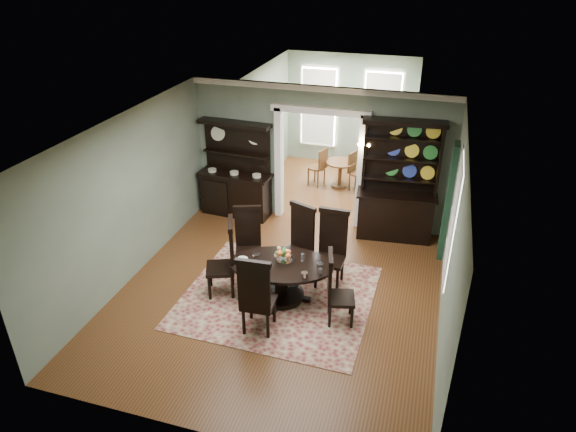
% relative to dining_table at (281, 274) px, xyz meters
% --- Properties ---
extents(room, '(5.51, 6.01, 3.01)m').
position_rel_dining_table_xyz_m(room, '(-0.09, 0.06, 1.09)').
color(room, brown).
rests_on(room, ground).
extents(parlor, '(3.51, 3.50, 3.01)m').
position_rel_dining_table_xyz_m(parlor, '(-0.09, 5.55, 1.03)').
color(parlor, brown).
rests_on(parlor, ground).
extents(doorway_trim, '(2.08, 0.25, 2.57)m').
position_rel_dining_table_xyz_m(doorway_trim, '(-0.09, 3.02, 1.13)').
color(doorway_trim, white).
rests_on(doorway_trim, floor).
extents(right_window, '(0.15, 1.47, 2.12)m').
position_rel_dining_table_xyz_m(right_window, '(2.61, 0.95, 1.11)').
color(right_window, white).
rests_on(right_window, wall_right).
extents(wall_sconce, '(0.27, 0.21, 0.21)m').
position_rel_dining_table_xyz_m(wall_sconce, '(0.86, 2.87, 1.40)').
color(wall_sconce, '#C18C33').
rests_on(wall_sconce, back_wall_right).
extents(rug, '(3.27, 2.95, 0.01)m').
position_rel_dining_table_xyz_m(rug, '(-0.06, -0.00, -0.48)').
color(rug, maroon).
rests_on(rug, floor).
extents(dining_table, '(1.94, 1.90, 0.70)m').
position_rel_dining_table_xyz_m(dining_table, '(0.00, 0.00, 0.00)').
color(dining_table, black).
rests_on(dining_table, rug).
extents(centerpiece, '(1.55, 0.99, 0.25)m').
position_rel_dining_table_xyz_m(centerpiece, '(0.05, 0.08, 0.29)').
color(centerpiece, silver).
rests_on(centerpiece, dining_table).
extents(chair_far_left, '(0.61, 0.60, 1.32)m').
position_rel_dining_table_xyz_m(chair_far_left, '(-0.83, 0.63, 0.21)').
color(chair_far_left, black).
rests_on(chair_far_left, rug).
extents(chair_far_mid, '(0.67, 0.66, 1.42)m').
position_rel_dining_table_xyz_m(chair_far_mid, '(0.10, 0.77, 0.26)').
color(chair_far_mid, black).
rests_on(chair_far_mid, rug).
extents(chair_far_right, '(0.55, 0.51, 1.42)m').
position_rel_dining_table_xyz_m(chair_far_right, '(0.70, 0.76, 0.26)').
color(chair_far_right, black).
rests_on(chair_far_right, rug).
extents(chair_end_left, '(0.66, 0.67, 1.42)m').
position_rel_dining_table_xyz_m(chair_end_left, '(-0.95, -0.11, 0.26)').
color(chair_end_left, black).
rests_on(chair_end_left, rug).
extents(chair_end_right, '(0.55, 0.56, 1.27)m').
position_rel_dining_table_xyz_m(chair_end_right, '(1.00, -0.35, 0.18)').
color(chair_end_right, black).
rests_on(chair_end_right, rug).
extents(chair_near, '(0.55, 0.53, 1.42)m').
position_rel_dining_table_xyz_m(chair_near, '(-0.09, -1.00, 0.26)').
color(chair_near, black).
rests_on(chair_near, rug).
extents(sideboard, '(1.66, 0.69, 2.14)m').
position_rel_dining_table_xyz_m(sideboard, '(-1.92, 2.77, 0.26)').
color(sideboard, black).
rests_on(sideboard, floor).
extents(welsh_dresser, '(1.66, 0.74, 2.51)m').
position_rel_dining_table_xyz_m(welsh_dresser, '(1.62, 2.75, 0.42)').
color(welsh_dresser, black).
rests_on(welsh_dresser, floor).
extents(parlor_table, '(0.73, 0.73, 0.68)m').
position_rel_dining_table_xyz_m(parlor_table, '(0.03, 4.87, -0.05)').
color(parlor_table, '#533017').
rests_on(parlor_table, parlor_floor).
extents(parlor_chair_left, '(0.47, 0.46, 1.00)m').
position_rel_dining_table_xyz_m(parlor_chair_left, '(-0.49, 4.78, 0.05)').
color(parlor_chair_left, '#533017').
rests_on(parlor_chair_left, parlor_floor).
extents(parlor_chair_right, '(0.46, 0.45, 0.97)m').
position_rel_dining_table_xyz_m(parlor_chair_right, '(0.44, 4.80, 0.03)').
color(parlor_chair_right, '#533017').
rests_on(parlor_chair_right, parlor_floor).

